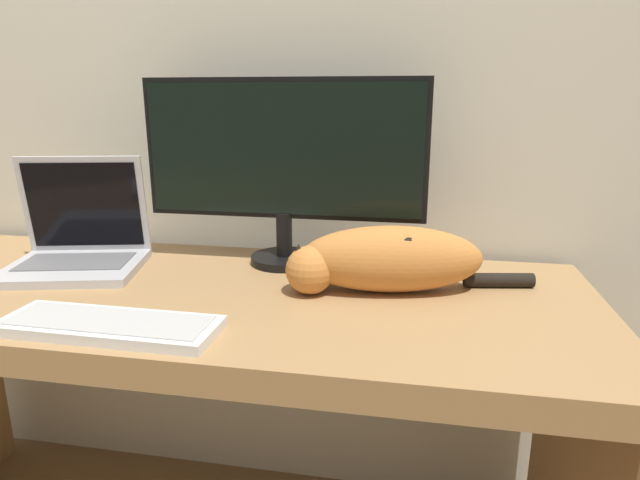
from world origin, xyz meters
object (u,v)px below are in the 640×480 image
monitor (283,161)px  cat (384,259)px  external_keyboard (109,326)px  laptop (78,247)px

monitor → cat: (0.26, -0.16, -0.19)m
external_keyboard → laptop: bearing=131.3°
monitor → cat: 0.36m
monitor → external_keyboard: monitor is taller
laptop → external_keyboard: (0.28, -0.33, -0.04)m
monitor → laptop: bearing=-165.0°
monitor → laptop: monitor is taller
laptop → cat: (0.75, -0.03, 0.02)m
laptop → cat: laptop is taller
monitor → cat: monitor is taller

